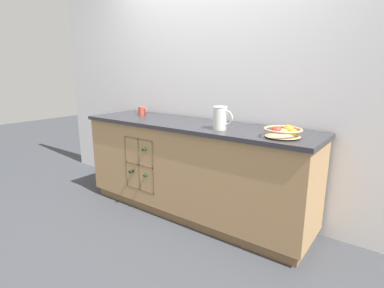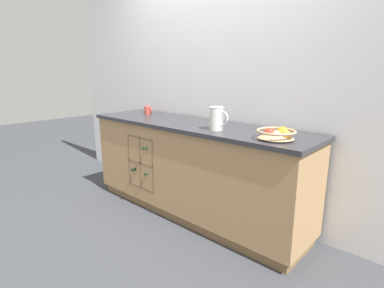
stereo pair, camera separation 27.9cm
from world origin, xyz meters
The scene contains 6 objects.
ground_plane centered at (0.00, 0.00, 0.00)m, with size 14.00×14.00×0.00m, color #383A3F.
back_wall centered at (0.00, 0.35, 1.27)m, with size 4.68×0.06×2.55m, color white.
kitchen_island centered at (0.00, 0.00, 0.46)m, with size 2.32×0.62×0.90m.
fruit_bowl centered at (0.89, -0.10, 0.94)m, with size 0.27×0.27×0.09m.
white_pitcher centered at (0.37, -0.11, 1.00)m, with size 0.17×0.12×0.19m.
ceramic_mug centered at (-0.74, 0.09, 0.94)m, with size 0.11×0.08×0.09m.
Camera 1 is at (1.62, -2.18, 1.36)m, focal length 28.00 mm.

